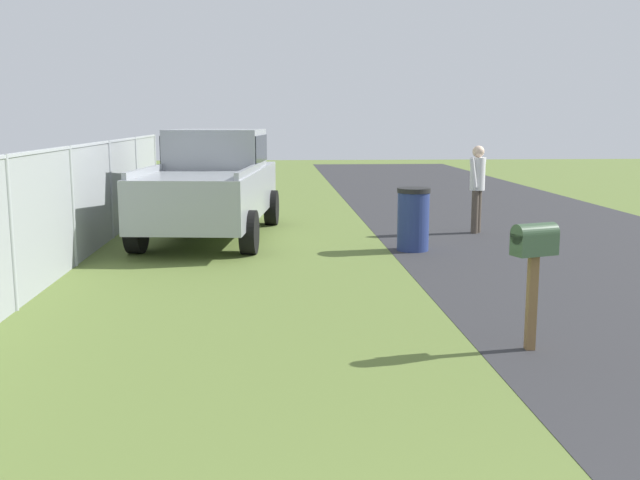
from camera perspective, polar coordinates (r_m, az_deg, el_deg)
mailbox at (r=7.47m, az=16.46°, el=-0.76°), size 0.34×0.49×1.29m
pickup_truck at (r=14.48m, az=-8.41°, el=4.66°), size 5.50×2.67×2.09m
trash_bin at (r=12.86m, az=7.33°, el=1.63°), size 0.58×0.58×1.11m
pedestrian at (r=15.03m, az=12.24°, el=4.44°), size 0.39×0.44×1.77m
fence_section at (r=10.68m, az=-20.75°, el=1.98°), size 19.06×0.07×1.89m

